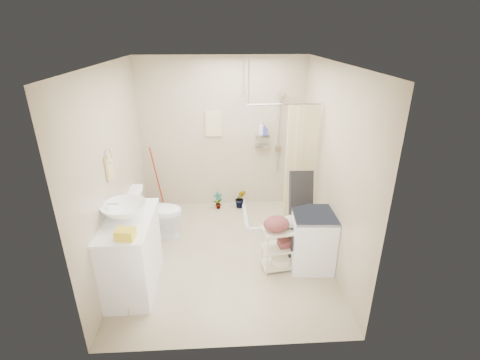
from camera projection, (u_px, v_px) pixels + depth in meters
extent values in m
plane|color=#B7AA89|center=(226.00, 254.00, 4.99)|extent=(3.20, 3.20, 0.00)
cube|color=silver|center=(222.00, 64.00, 3.95)|extent=(2.80, 3.20, 0.04)
cube|color=#C0B295|center=(223.00, 135.00, 5.94)|extent=(2.80, 0.04, 2.60)
cube|color=#C0B295|center=(228.00, 238.00, 3.00)|extent=(2.80, 0.04, 2.60)
cube|color=#C0B295|center=(114.00, 172.00, 4.39)|extent=(0.04, 3.20, 2.60)
cube|color=#C0B295|center=(331.00, 167.00, 4.55)|extent=(0.04, 3.20, 2.60)
cube|color=white|center=(130.00, 254.00, 4.19)|extent=(0.61, 1.08, 0.95)
imported|color=white|center=(124.00, 211.00, 4.00)|extent=(0.54, 0.54, 0.18)
cube|color=yellow|center=(126.00, 234.00, 3.61)|extent=(0.21, 0.18, 0.11)
cube|color=gold|center=(135.00, 303.00, 3.98)|extent=(0.34, 0.31, 0.15)
imported|color=white|center=(157.00, 212.00, 5.29)|extent=(0.80, 0.47, 0.80)
imported|color=#99562C|center=(218.00, 201.00, 6.18)|extent=(0.20, 0.17, 0.31)
imported|color=brown|center=(240.00, 199.00, 6.21)|extent=(0.21, 0.17, 0.36)
cube|color=beige|center=(214.00, 124.00, 5.83)|extent=(0.28, 0.03, 0.42)
imported|color=silver|center=(261.00, 128.00, 5.82)|extent=(0.09, 0.09, 0.23)
imported|color=#354BAC|center=(265.00, 130.00, 5.87)|extent=(0.09, 0.10, 0.16)
cube|color=white|center=(312.00, 240.00, 4.60)|extent=(0.57, 0.59, 0.79)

